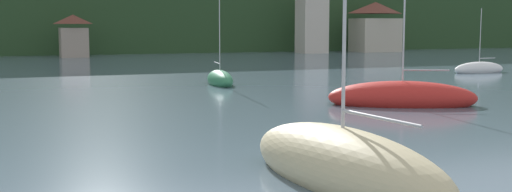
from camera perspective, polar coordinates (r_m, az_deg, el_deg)
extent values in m
ellipsoid|color=#38562D|center=(143.61, -12.15, 7.69)|extent=(246.40, 45.00, 40.99)
cube|color=gray|center=(88.32, -16.34, 4.72)|extent=(3.56, 4.78, 3.96)
pyramid|color=brown|center=(88.29, -16.40, 6.75)|extent=(3.73, 5.02, 1.24)
cube|color=beige|center=(97.42, 5.13, 6.53)|extent=(4.07, 3.74, 8.83)
cube|color=#BCB29E|center=(103.88, 10.84, 5.49)|extent=(6.96, 5.32, 5.40)
pyramid|color=brown|center=(103.90, 10.89, 7.93)|extent=(7.31, 5.59, 1.86)
ellipsoid|color=red|center=(34.76, 13.22, -0.16)|extent=(8.36, 6.00, 1.84)
cylinder|color=#B7B7BC|center=(34.54, 13.43, 7.66)|extent=(0.10, 0.10, 8.45)
cylinder|color=#ADADB2|center=(34.80, 15.28, 2.31)|extent=(2.22, 1.18, 0.09)
ellipsoid|color=#CCBC8E|center=(17.32, 7.89, -6.42)|extent=(3.46, 8.58, 2.18)
cylinder|color=#ADADB2|center=(15.84, 11.19, -1.98)|extent=(0.44, 3.05, 0.09)
ellipsoid|color=#2D754C|center=(45.77, -3.32, 1.47)|extent=(2.20, 5.44, 1.46)
cylinder|color=#B7B7BC|center=(45.59, -3.35, 6.14)|extent=(0.06, 0.06, 6.65)
cylinder|color=#ADADB2|center=(46.74, -3.59, 3.05)|extent=(0.30, 2.16, 0.06)
ellipsoid|color=white|center=(60.71, 19.73, 2.32)|extent=(5.50, 1.81, 1.38)
cylinder|color=#B7B7BC|center=(60.59, 19.84, 5.11)|extent=(0.07, 0.07, 5.16)
cylinder|color=#ADADB2|center=(61.28, 20.40, 3.27)|extent=(1.85, 0.12, 0.06)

